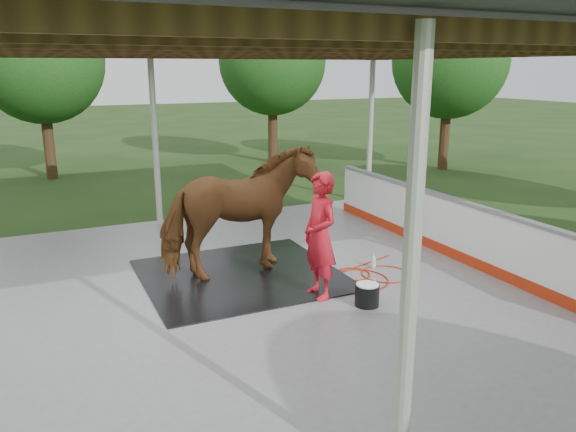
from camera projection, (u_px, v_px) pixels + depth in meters
name	position (u px, v px, depth m)	size (l,w,h in m)	color
ground	(224.00, 299.00, 8.97)	(100.00, 100.00, 0.00)	#1E3814
concrete_slab	(224.00, 297.00, 8.97)	(12.00, 10.00, 0.05)	slate
pavilion_structure	(216.00, 39.00, 7.95)	(12.60, 10.60, 4.05)	beige
dasher_board	(454.00, 229.00, 10.68)	(0.16, 8.00, 1.15)	#B1290E
tree_belt	(217.00, 54.00, 8.91)	(28.00, 28.00, 5.80)	#382314
rubber_mat	(241.00, 275.00, 9.83)	(3.32, 3.11, 0.02)	black
horse	(240.00, 212.00, 9.54)	(1.20, 2.64, 2.23)	brown
handler	(320.00, 236.00, 8.70)	(0.73, 0.48, 2.00)	red
wash_bucket	(367.00, 294.00, 8.55)	(0.37, 0.37, 0.35)	black
soap_bottle_a	(373.00, 260.00, 10.19)	(0.10, 0.10, 0.27)	silver
soap_bottle_b	(375.00, 285.00, 9.11)	(0.10, 0.10, 0.21)	#338CD8
hose_coil	(366.00, 277.00, 9.74)	(1.74, 1.39, 0.02)	#9F240B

